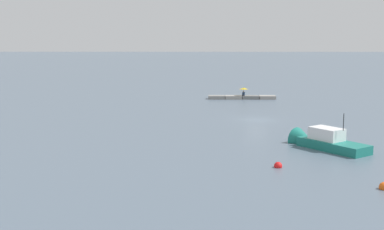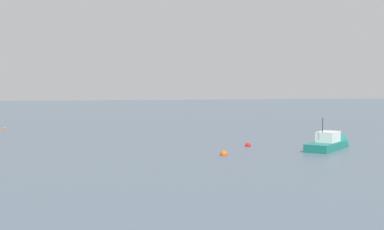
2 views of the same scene
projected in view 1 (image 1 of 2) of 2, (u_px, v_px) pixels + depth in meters
name	position (u px, v px, depth m)	size (l,w,h in m)	color
ground_plane	(256.00, 120.00, 59.21)	(500.00, 500.00, 0.00)	slate
seawall_pier	(242.00, 97.00, 78.72)	(10.35, 1.60, 0.52)	gray
person_seated_blue_left	(243.00, 94.00, 78.62)	(0.48, 0.66, 0.73)	#1E2333
umbrella_open_yellow	(244.00, 88.00, 78.45)	(1.31, 1.31, 1.29)	black
motorboat_teal_near	(322.00, 143.00, 44.50)	(6.20, 7.24, 4.13)	#197266
mooring_buoy_near	(278.00, 166.00, 37.86)	(0.61, 0.61, 0.61)	red
mooring_buoy_far	(384.00, 187.00, 32.49)	(0.68, 0.68, 0.68)	#EA5914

